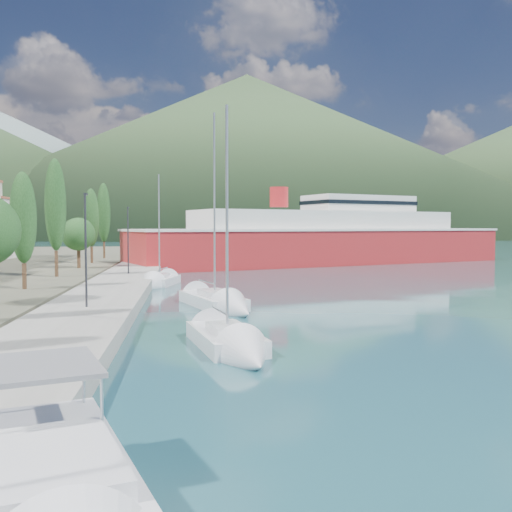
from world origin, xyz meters
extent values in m
plane|color=#22525C|center=(0.00, 120.00, 0.00)|extent=(1400.00, 1400.00, 0.00)
cube|color=gray|center=(-9.00, 26.00, 0.40)|extent=(5.00, 88.00, 0.80)
cone|color=gray|center=(80.00, 680.00, 90.00)|extent=(760.00, 760.00, 180.00)
cone|color=#324A2A|center=(40.00, 400.00, 57.50)|extent=(480.00, 480.00, 115.00)
cylinder|color=#47301E|center=(-14.98, 25.08, 1.60)|extent=(0.30, 0.30, 1.80)
ellipsoid|color=#224A1F|center=(-14.98, 25.08, 5.69)|extent=(1.80, 1.80, 6.39)
cylinder|color=#47301E|center=(-14.98, 34.96, 1.83)|extent=(0.30, 0.30, 2.25)
ellipsoid|color=#224A1F|center=(-14.98, 34.96, 6.95)|extent=(1.80, 1.80, 7.99)
cylinder|color=#47301E|center=(-14.98, 45.20, 1.78)|extent=(0.36, 0.36, 2.17)
sphere|color=#224A1F|center=(-14.98, 45.20, 4.26)|extent=(3.47, 3.47, 3.47)
cylinder|color=#47301E|center=(-14.98, 53.41, 1.67)|extent=(0.30, 0.30, 1.95)
ellipsoid|color=#224A1F|center=(-14.98, 53.41, 6.11)|extent=(1.80, 1.80, 6.91)
cylinder|color=#47301E|center=(-14.98, 63.62, 1.83)|extent=(0.30, 0.30, 2.26)
ellipsoid|color=#224A1F|center=(-14.98, 63.62, 6.96)|extent=(1.80, 1.80, 8.00)
cylinder|color=#2D2D33|center=(-9.00, 14.78, 3.80)|extent=(0.12, 0.12, 6.00)
cube|color=#2D2D33|center=(-9.00, 15.03, 6.80)|extent=(0.15, 0.50, 0.12)
cylinder|color=#2D2D33|center=(-9.00, 36.52, 3.80)|extent=(0.12, 0.12, 6.00)
cube|color=#2D2D33|center=(-9.00, 36.77, 6.80)|extent=(0.15, 0.50, 0.12)
cube|color=silver|center=(-5.98, -6.47, 0.70)|extent=(4.24, 6.61, 1.03)
cube|color=silver|center=(-5.75, -7.18, 1.36)|extent=(2.79, 3.46, 0.38)
cube|color=slate|center=(-6.50, -4.90, 2.39)|extent=(2.84, 3.09, 0.09)
cube|color=silver|center=(-2.09, 7.67, 0.25)|extent=(3.28, 5.87, 0.89)
cube|color=silver|center=(-2.02, 7.31, 0.84)|extent=(1.76, 2.44, 0.34)
cylinder|color=silver|center=(-2.02, 7.31, 5.37)|extent=(0.12, 0.12, 9.36)
cone|color=silver|center=(-1.41, 4.18, 0.25)|extent=(2.72, 2.97, 2.27)
cube|color=silver|center=(-2.09, 20.02, 0.26)|extent=(4.31, 7.04, 0.93)
cube|color=silver|center=(-1.95, 19.60, 0.88)|extent=(2.18, 2.96, 0.36)
cylinder|color=silver|center=(-1.95, 19.60, 6.44)|extent=(0.12, 0.12, 11.43)
cone|color=silver|center=(-0.78, 15.99, 0.26)|extent=(3.22, 3.68, 2.39)
cube|color=silver|center=(-5.97, 33.75, 0.25)|extent=(3.42, 5.55, 0.88)
cube|color=silver|center=(-6.05, 33.42, 0.84)|extent=(1.81, 2.33, 0.34)
cylinder|color=silver|center=(-6.05, 33.42, 5.11)|extent=(0.12, 0.12, 8.85)
cone|color=silver|center=(-6.76, 30.54, 0.25)|extent=(2.77, 2.88, 2.26)
cube|color=red|center=(15.08, 59.60, 2.03)|extent=(53.95, 29.34, 5.17)
cube|color=silver|center=(15.08, 59.60, 4.61)|extent=(54.42, 29.79, 0.28)
cube|color=silver|center=(15.08, 59.60, 5.72)|extent=(37.78, 21.70, 2.77)
cube|color=silver|center=(20.25, 61.56, 8.21)|extent=(16.44, 11.74, 2.21)
cylinder|color=red|center=(8.18, 56.98, 8.86)|extent=(2.40, 2.40, 2.58)
camera|label=1|loc=(-3.64, -16.22, 5.10)|focal=40.00mm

